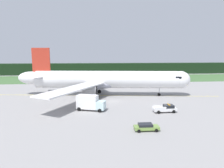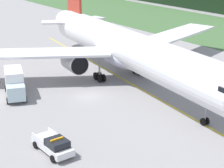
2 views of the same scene
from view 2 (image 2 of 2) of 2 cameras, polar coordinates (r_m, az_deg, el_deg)
ground at (r=56.44m, az=-3.28°, el=-1.72°), size 320.00×320.00×0.00m
taxiway_centerline_main at (r=61.67m, az=2.58°, el=0.15°), size 72.40×9.35×0.01m
airliner at (r=60.70m, az=2.35°, el=4.95°), size 56.01×50.61×15.50m
ops_pickup_truck at (r=41.48m, az=-8.35°, el=-8.61°), size 5.49×2.50×1.94m
catering_truck at (r=57.35m, az=-13.78°, el=0.16°), size 7.31×4.52×3.91m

